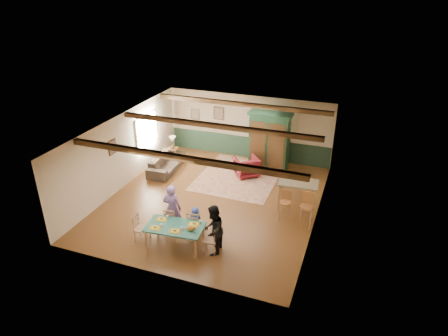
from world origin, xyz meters
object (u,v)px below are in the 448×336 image
(dining_chair_far_left, at_px, (172,220))
(person_child, at_px, (195,221))
(dining_chair_end_right, at_px, (210,239))
(dining_chair_end_left, at_px, (142,228))
(counter_table, at_px, (297,196))
(bar_stool_right, at_px, (306,210))
(end_table, at_px, (173,154))
(bar_stool_left, at_px, (285,206))
(armoire, at_px, (269,141))
(person_man, at_px, (172,208))
(armchair, at_px, (247,167))
(dining_chair_far_right, at_px, (195,223))
(table_lamp, at_px, (172,142))
(cat, at_px, (190,228))
(person_woman, at_px, (213,230))
(dining_table, at_px, (175,236))
(sofa, at_px, (167,163))

(dining_chair_far_left, bearing_deg, person_child, -174.29)
(dining_chair_far_left, relative_size, dining_chair_end_right, 1.00)
(dining_chair_end_left, relative_size, counter_table, 0.68)
(counter_table, height_order, bar_stool_right, bar_stool_right)
(end_table, bearing_deg, bar_stool_left, -27.86)
(armoire, distance_m, counter_table, 3.29)
(person_man, distance_m, bar_stool_left, 3.53)
(armchair, bearing_deg, dining_chair_far_right, 48.62)
(dining_chair_far_left, bearing_deg, table_lamp, -68.95)
(person_man, distance_m, end_table, 5.16)
(person_child, height_order, cat, person_child)
(person_man, height_order, armchair, person_man)
(dining_chair_end_right, relative_size, counter_table, 0.68)
(dining_chair_far_left, height_order, person_woman, person_woman)
(dining_chair_far_left, distance_m, table_lamp, 5.22)
(dining_table, height_order, counter_table, counter_table)
(dining_table, distance_m, armchair, 5.04)
(armchair, bearing_deg, bar_stool_left, 90.90)
(person_child, bearing_deg, cat, 99.46)
(dining_chair_far_right, relative_size, dining_chair_end_left, 1.00)
(person_woman, relative_size, end_table, 2.63)
(armchair, distance_m, bar_stool_right, 3.84)
(dining_table, distance_m, dining_chair_end_left, 1.04)
(end_table, distance_m, bar_stool_left, 6.07)
(dining_chair_far_left, bearing_deg, person_man, -90.00)
(dining_chair_far_right, relative_size, sofa, 0.41)
(person_woman, distance_m, table_lamp, 6.45)
(table_lamp, bearing_deg, dining_chair_end_right, -53.95)
(sofa, xyz_separation_m, end_table, (-0.16, 0.91, -0.02))
(dining_table, xyz_separation_m, bar_stool_right, (3.32, 2.34, 0.22))
(armoire, bearing_deg, counter_table, -56.77)
(table_lamp, bearing_deg, dining_chair_far_right, -56.56)
(dining_table, distance_m, person_man, 0.92)
(armoire, bearing_deg, person_woman, -88.96)
(person_woman, height_order, bar_stool_right, person_woman)
(dining_chair_end_left, bearing_deg, person_woman, -90.00)
(sofa, xyz_separation_m, bar_stool_left, (5.20, -1.92, 0.19))
(person_man, bearing_deg, armchair, -108.30)
(dining_chair_end_left, relative_size, dining_chair_end_right, 1.00)
(dining_chair_far_right, distance_m, bar_stool_right, 3.44)
(dining_table, height_order, dining_chair_far_right, dining_chair_far_right)
(dining_chair_end_right, bearing_deg, dining_chair_end_left, -90.00)
(person_woman, relative_size, table_lamp, 2.87)
(table_lamp, distance_m, bar_stool_left, 6.07)
(dining_chair_end_right, distance_m, person_child, 0.99)
(armoire, bearing_deg, bar_stool_right, -57.52)
(person_woman, relative_size, armoire, 0.63)
(bar_stool_left, bearing_deg, dining_chair_end_left, -149.12)
(table_lamp, bearing_deg, person_child, -56.20)
(dining_chair_far_left, bearing_deg, bar_stool_right, -160.62)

